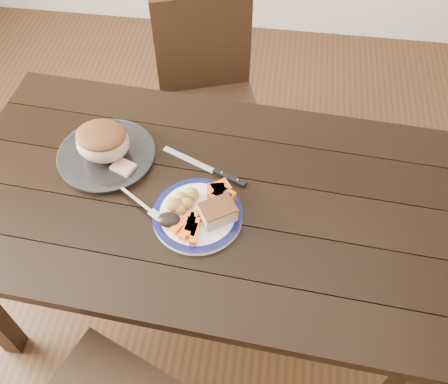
# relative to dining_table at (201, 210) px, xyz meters

# --- Properties ---
(ground) EXTENTS (4.00, 4.00, 0.00)m
(ground) POSITION_rel_dining_table_xyz_m (0.00, 0.00, -0.66)
(ground) COLOR #472B16
(ground) RESTS_ON ground
(dining_table) EXTENTS (1.66, 1.00, 0.75)m
(dining_table) POSITION_rel_dining_table_xyz_m (0.00, 0.00, 0.00)
(dining_table) COLOR black
(dining_table) RESTS_ON ground
(chair_far) EXTENTS (0.54, 0.54, 0.93)m
(chair_far) POSITION_rel_dining_table_xyz_m (-0.09, 0.73, -0.13)
(chair_far) COLOR black
(chair_far) RESTS_ON ground
(dinner_plate) EXTENTS (0.28, 0.28, 0.02)m
(dinner_plate) POSITION_rel_dining_table_xyz_m (0.01, -0.09, 0.10)
(dinner_plate) COLOR white
(dinner_plate) RESTS_ON dining_table
(plate_rim) EXTENTS (0.28, 0.28, 0.02)m
(plate_rim) POSITION_rel_dining_table_xyz_m (0.01, -0.09, 0.11)
(plate_rim) COLOR #0D0F42
(plate_rim) RESTS_ON dinner_plate
(serving_platter) EXTENTS (0.32, 0.32, 0.02)m
(serving_platter) POSITION_rel_dining_table_xyz_m (-0.34, 0.11, 0.10)
(serving_platter) COLOR white
(serving_platter) RESTS_ON dining_table
(pork_slice) EXTENTS (0.13, 0.12, 0.04)m
(pork_slice) POSITION_rel_dining_table_xyz_m (0.07, -0.09, 0.14)
(pork_slice) COLOR tan
(pork_slice) RESTS_ON dinner_plate
(roasted_potatoes) EXTENTS (0.09, 0.10, 0.04)m
(roasted_potatoes) POSITION_rel_dining_table_xyz_m (-0.04, -0.06, 0.13)
(roasted_potatoes) COLOR gold
(roasted_potatoes) RESTS_ON dinner_plate
(carrot_batons) EXTENTS (0.09, 0.11, 0.02)m
(carrot_batons) POSITION_rel_dining_table_xyz_m (-0.01, -0.15, 0.12)
(carrot_batons) COLOR #FB5E15
(carrot_batons) RESTS_ON dinner_plate
(pumpkin_wedges) EXTENTS (0.10, 0.10, 0.04)m
(pumpkin_wedges) POSITION_rel_dining_table_xyz_m (0.07, -0.02, 0.13)
(pumpkin_wedges) COLOR orange
(pumpkin_wedges) RESTS_ON dinner_plate
(dark_mushroom) EXTENTS (0.07, 0.05, 0.03)m
(dark_mushroom) POSITION_rel_dining_table_xyz_m (-0.07, -0.13, 0.13)
(dark_mushroom) COLOR black
(dark_mushroom) RESTS_ON dinner_plate
(fork) EXTENTS (0.16, 0.11, 0.00)m
(fork) POSITION_rel_dining_table_xyz_m (-0.16, -0.08, 0.11)
(fork) COLOR silver
(fork) RESTS_ON dinner_plate
(roast_joint) EXTENTS (0.18, 0.15, 0.12)m
(roast_joint) POSITION_rel_dining_table_xyz_m (-0.34, 0.11, 0.17)
(roast_joint) COLOR tan
(roast_joint) RESTS_ON serving_platter
(cut_slice) EXTENTS (0.09, 0.08, 0.02)m
(cut_slice) POSITION_rel_dining_table_xyz_m (-0.26, 0.05, 0.12)
(cut_slice) COLOR tan
(cut_slice) RESTS_ON serving_platter
(carving_knife) EXTENTS (0.30, 0.15, 0.01)m
(carving_knife) POSITION_rel_dining_table_xyz_m (0.05, 0.09, 0.10)
(carving_knife) COLOR silver
(carving_knife) RESTS_ON dining_table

